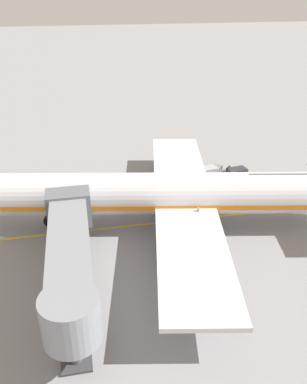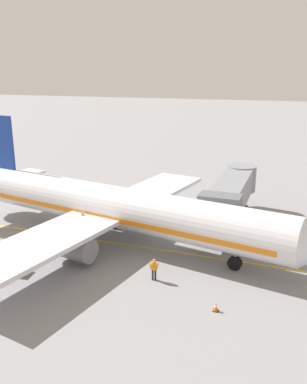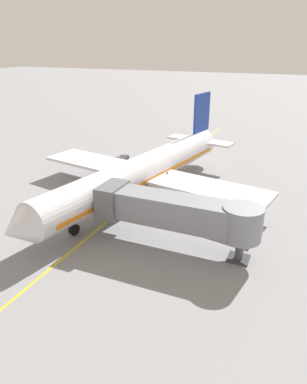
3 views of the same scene
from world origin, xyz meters
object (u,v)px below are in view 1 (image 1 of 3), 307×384
Objects in this scene: parked_airliner at (176,194)px; baggage_cart_second_in_train at (237,174)px; jet_bridge at (70,255)px; baggage_cart_front at (208,173)px; ground_crew_wing_walker at (210,198)px; ground_crew_loader at (105,192)px; safety_cone_nose_left at (54,191)px; baggage_tug_lead at (221,173)px.

parked_airliner is 12.52× the size of baggage_cart_second_in_train.
baggage_cart_front is (15.81, -15.10, -2.51)m from jet_bridge.
parked_airliner is at bearing 122.37° from ground_crew_wing_walker.
parked_airliner is at bearing -51.07° from jet_bridge.
parked_airliner is 8.62m from ground_crew_loader.
baggage_cart_second_in_train is 19.98m from safety_cone_nose_left.
ground_crew_wing_walker is at bearing -52.97° from jet_bridge.
baggage_cart_front is 3.19m from baggage_cart_second_in_train.
baggage_tug_lead is at bearing -29.86° from ground_crew_wing_walker.
baggage_tug_lead is (15.96, -16.77, -2.74)m from jet_bridge.
parked_airliner reaches higher than jet_bridge.
safety_cone_nose_left is at bearing 89.75° from baggage_cart_front.
parked_airliner is 11.55m from baggage_tug_lead.
baggage_cart_second_in_train is 14.88m from ground_crew_loader.
baggage_cart_front is (8.30, -5.80, -2.24)m from parked_airliner.
ground_crew_loader is 2.86× the size of safety_cone_nose_left.
parked_airliner is 11.78m from baggage_cart_second_in_train.
parked_airliner is 14.19m from safety_cone_nose_left.
baggage_cart_second_in_train is (7.42, -8.87, -2.24)m from parked_airliner.
jet_bridge is 16.29m from safety_cone_nose_left.
parked_airliner reaches higher than baggage_cart_front.
baggage_cart_front is at bearing -78.18° from ground_crew_loader.
baggage_tug_lead is 13.65m from ground_crew_loader.
ground_crew_wing_walker is (10.12, -13.41, -2.50)m from jet_bridge.
ground_crew_loader is at bearing 101.82° from baggage_cart_front.
baggage_cart_front and baggage_cart_second_in_train have the same top height.
baggage_cart_front is at bearing 95.21° from baggage_tug_lead.
ground_crew_wing_walker is at bearing -57.63° from parked_airliner.
jet_bridge is at bearing 127.03° from ground_crew_wing_walker.
baggage_cart_second_in_train is 1.76× the size of ground_crew_loader.
ground_crew_wing_walker is at bearing -110.76° from safety_cone_nose_left.
baggage_tug_lead is at bearing -46.41° from jet_bridge.
baggage_tug_lead is at bearing -41.48° from parked_airliner.
baggage_cart_second_in_train reaches higher than safety_cone_nose_left.
jet_bridge is at bearing 136.32° from baggage_cart_front.
safety_cone_nose_left is (2.53, 5.15, -0.66)m from ground_crew_loader.
parked_airliner is 12.52× the size of baggage_cart_front.
jet_bridge is 5.00× the size of baggage_cart_second_in_train.
parked_airliner is 22.01× the size of ground_crew_loader.
jet_bridge reaches higher than baggage_cart_second_in_train.
parked_airliner is 5.36m from ground_crew_wing_walker.
parked_airliner is 13.77× the size of baggage_tug_lead.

